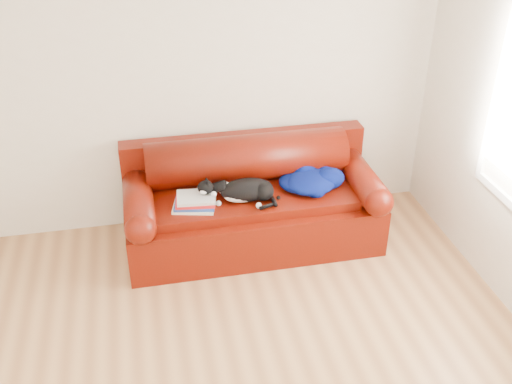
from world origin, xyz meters
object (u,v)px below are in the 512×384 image
(sofa_base, at_px, (253,218))
(book_stack, at_px, (195,202))
(cat, at_px, (246,191))
(blanket, at_px, (312,180))

(sofa_base, xyz_separation_m, book_stack, (-0.49, -0.14, 0.31))
(cat, distance_m, blanket, 0.58)
(cat, height_order, blanket, cat)
(sofa_base, height_order, book_stack, book_stack)
(sofa_base, distance_m, blanket, 0.60)
(book_stack, bearing_deg, sofa_base, 16.26)
(book_stack, distance_m, cat, 0.41)
(book_stack, xyz_separation_m, cat, (0.41, 0.02, 0.04))
(sofa_base, height_order, blanket, blanket)
(sofa_base, xyz_separation_m, cat, (-0.08, -0.12, 0.35))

